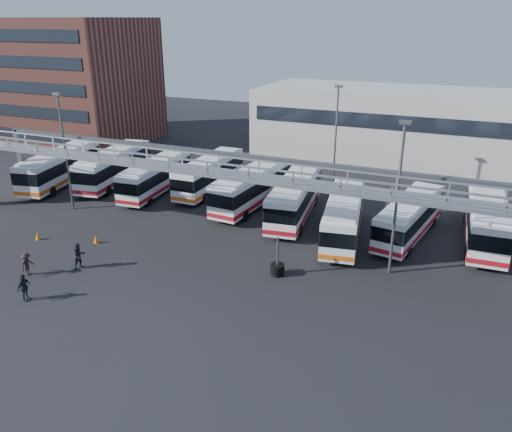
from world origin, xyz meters
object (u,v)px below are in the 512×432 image
at_px(tire_stack, 277,268).
at_px(bus_1, 114,166).
at_px(bus_8, 486,218).
at_px(pedestrian_d, 24,287).
at_px(bus_5, 295,196).
at_px(bus_3, 210,173).
at_px(bus_6, 344,216).
at_px(bus_7, 410,216).
at_px(light_pole_mid, 398,192).
at_px(cone_left, 38,236).
at_px(pedestrian_b, 79,256).
at_px(bus_0, 60,166).
at_px(bus_2, 156,176).
at_px(light_pole_left, 64,146).
at_px(pedestrian_c, 27,264).
at_px(bus_4, 252,186).
at_px(light_pole_back, 336,134).
at_px(cone_right, 96,239).

bearing_deg(tire_stack, bus_1, 152.36).
height_order(bus_8, pedestrian_d, bus_8).
bearing_deg(bus_5, tire_stack, -84.21).
distance_m(bus_3, bus_8, 24.99).
relative_size(bus_6, bus_7, 1.04).
bearing_deg(light_pole_mid, tire_stack, -154.34).
xyz_separation_m(light_pole_mid, cone_left, (-25.74, -5.31, -5.42)).
xyz_separation_m(bus_5, pedestrian_b, (-10.30, -14.61, -0.98)).
relative_size(pedestrian_d, cone_left, 2.79).
distance_m(bus_1, bus_3, 10.19).
bearing_deg(pedestrian_d, bus_0, 32.12).
relative_size(bus_7, cone_left, 17.13).
height_order(bus_2, tire_stack, bus_2).
xyz_separation_m(light_pole_left, bus_2, (4.41, 6.62, -3.96)).
bearing_deg(cone_left, tire_stack, 6.18).
relative_size(light_pole_mid, pedestrian_c, 6.31).
bearing_deg(light_pole_left, bus_8, 11.55).
bearing_deg(bus_8, bus_2, 177.93).
distance_m(bus_4, tire_stack, 13.32).
bearing_deg(light_pole_back, pedestrian_b, -116.72).
distance_m(bus_5, pedestrian_b, 17.90).
relative_size(bus_6, tire_stack, 4.05).
bearing_deg(light_pole_back, bus_5, -98.02).
height_order(pedestrian_d, cone_left, pedestrian_d).
xyz_separation_m(bus_6, cone_right, (-16.90, -8.39, -1.50)).
height_order(bus_5, cone_right, bus_5).
xyz_separation_m(bus_8, pedestrian_d, (-25.25, -20.20, -1.04)).
bearing_deg(light_pole_back, bus_6, -70.86).
height_order(light_pole_back, bus_7, light_pole_back).
xyz_separation_m(bus_0, bus_8, (39.71, 1.83, -0.02)).
bearing_deg(bus_3, bus_1, -170.74).
xyz_separation_m(bus_3, tire_stack, (12.39, -13.61, -1.35)).
bearing_deg(bus_8, bus_7, -167.69).
height_order(bus_7, pedestrian_c, bus_7).
distance_m(bus_4, pedestrian_d, 21.29).
relative_size(bus_6, bus_8, 0.96).
bearing_deg(pedestrian_b, bus_4, -0.02).
distance_m(light_pole_mid, bus_1, 30.63).
bearing_deg(light_pole_mid, cone_left, -168.35).
bearing_deg(bus_3, light_pole_mid, -29.73).
xyz_separation_m(light_pole_back, bus_8, (13.69, -7.11, -3.82)).
relative_size(bus_0, bus_1, 1.01).
bearing_deg(pedestrian_c, tire_stack, -73.15).
relative_size(pedestrian_c, pedestrian_d, 0.93).
bearing_deg(cone_left, pedestrian_b, -20.88).
height_order(bus_3, pedestrian_b, bus_3).
xyz_separation_m(bus_3, bus_7, (19.49, -3.90, -0.06)).
relative_size(light_pole_left, tire_stack, 3.74).
height_order(pedestrian_d, tire_stack, tire_stack).
xyz_separation_m(bus_8, pedestrian_c, (-27.60, -17.75, -1.10)).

